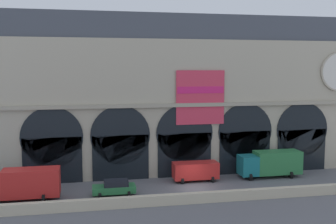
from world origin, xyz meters
The scene contains 7 objects.
ground_plane centered at (0.00, 0.00, 0.00)m, with size 200.00×200.00×0.00m, color slate.
quay_parapet_wall centered at (0.00, -4.57, 0.50)m, with size 90.00×0.70×1.00m, color beige.
station_building centered at (0.03, 7.91, 9.51)m, with size 47.40×6.26×19.44m.
box_truck_west centered at (-17.79, -0.54, 1.70)m, with size 7.50×2.91×3.12m.
car_midwest centered at (-8.74, -0.62, 0.80)m, with size 4.40×2.22×1.55m.
van_center centered at (0.79, 2.81, 1.25)m, with size 5.20×2.48×2.20m.
box_truck_mideast centered at (10.04, 2.75, 1.70)m, with size 7.50×2.91×3.12m.
Camera 1 is at (-11.11, -41.00, 12.95)m, focal length 42.88 mm.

